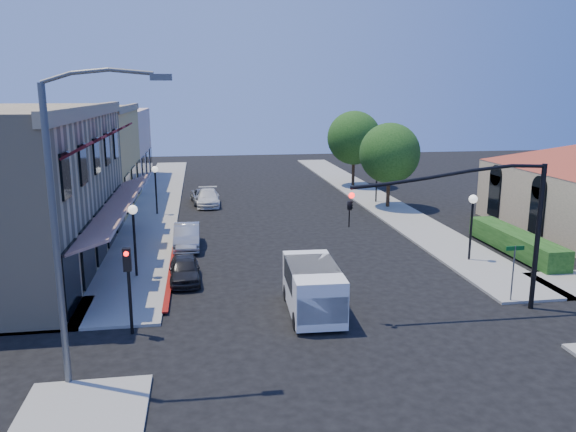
{
  "coord_description": "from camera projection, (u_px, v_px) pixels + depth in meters",
  "views": [
    {
      "loc": [
        -5.29,
        -18.47,
        8.78
      ],
      "look_at": [
        -1.01,
        8.84,
        2.6
      ],
      "focal_mm": 35.0,
      "sensor_mm": 36.0,
      "label": 1
    }
  ],
  "objects": [
    {
      "name": "cobra_streetlight",
      "position": [
        66.0,
        216.0,
        16.06
      ],
      "size": [
        3.6,
        0.25,
        9.31
      ],
      "color": "#595B5E",
      "rests_on": "ground"
    },
    {
      "name": "parked_car_d",
      "position": [
        204.0,
        197.0,
        44.7
      ],
      "size": [
        2.22,
        4.11,
        1.09
      ],
      "primitive_type": "imported",
      "rotation": [
        0.0,
        0.0,
        0.11
      ],
      "color": "gray",
      "rests_on": "ground"
    },
    {
      "name": "sidewalk_right",
      "position": [
        368.0,
        195.0,
        47.87
      ],
      "size": [
        3.5,
        50.0,
        0.12
      ],
      "primitive_type": "cube",
      "color": "gray",
      "rests_on": "ground"
    },
    {
      "name": "curb_red_strip",
      "position": [
        171.0,
        276.0,
        27.2
      ],
      "size": [
        0.25,
        10.0,
        0.06
      ],
      "primitive_type": "cube",
      "color": "maroon",
      "rests_on": "ground"
    },
    {
      "name": "ground",
      "position": [
        353.0,
        336.0,
        20.53
      ],
      "size": [
        120.0,
        120.0,
        0.0
      ],
      "primitive_type": "plane",
      "color": "black",
      "rests_on": "ground"
    },
    {
      "name": "hedge",
      "position": [
        515.0,
        253.0,
        30.97
      ],
      "size": [
        1.4,
        8.0,
        1.1
      ],
      "primitive_type": "cube",
      "color": "#174112",
      "rests_on": "ground"
    },
    {
      "name": "parked_car_a",
      "position": [
        185.0,
        269.0,
        26.31
      ],
      "size": [
        1.54,
        3.53,
        1.18
      ],
      "primitive_type": "imported",
      "rotation": [
        0.0,
        0.0,
        0.04
      ],
      "color": "black",
      "rests_on": "ground"
    },
    {
      "name": "street_tree_a",
      "position": [
        390.0,
        153.0,
        42.15
      ],
      "size": [
        4.56,
        4.56,
        6.48
      ],
      "color": "#322114",
      "rests_on": "ground"
    },
    {
      "name": "parked_car_c",
      "position": [
        208.0,
        198.0,
        43.77
      ],
      "size": [
        1.79,
        4.31,
        1.25
      ],
      "primitive_type": "imported",
      "rotation": [
        0.0,
        0.0,
        -0.01
      ],
      "color": "white",
      "rests_on": "ground"
    },
    {
      "name": "secondary_signal",
      "position": [
        128.0,
        275.0,
        20.17
      ],
      "size": [
        0.28,
        0.42,
        3.32
      ],
      "color": "black",
      "rests_on": "ground"
    },
    {
      "name": "lamppost_right_far",
      "position": [
        377.0,
        169.0,
        44.35
      ],
      "size": [
        0.44,
        0.44,
        3.57
      ],
      "color": "black",
      "rests_on": "ground"
    },
    {
      "name": "yellow_stucco_building",
      "position": [
        64.0,
        158.0,
        42.42
      ],
      "size": [
        10.0,
        12.0,
        7.6
      ],
      "primitive_type": "cube",
      "color": "tan",
      "rests_on": "ground"
    },
    {
      "name": "parked_car_b",
      "position": [
        187.0,
        236.0,
        31.98
      ],
      "size": [
        1.44,
        4.09,
        1.35
      ],
      "primitive_type": "imported",
      "rotation": [
        0.0,
        0.0,
        -0.0
      ],
      "color": "#A9ABAE",
      "rests_on": "ground"
    },
    {
      "name": "lamppost_right_near",
      "position": [
        472.0,
        211.0,
        28.93
      ],
      "size": [
        0.44,
        0.44,
        3.57
      ],
      "color": "black",
      "rests_on": "ground"
    },
    {
      "name": "sidewalk_left",
      "position": [
        158.0,
        201.0,
        45.22
      ],
      "size": [
        3.5,
        50.0,
        0.12
      ],
      "primitive_type": "cube",
      "color": "gray",
      "rests_on": "ground"
    },
    {
      "name": "street_tree_b",
      "position": [
        354.0,
        138.0,
        51.72
      ],
      "size": [
        4.94,
        4.94,
        7.02
      ],
      "color": "#322114",
      "rests_on": "ground"
    },
    {
      "name": "pink_stucco_building",
      "position": [
        93.0,
        147.0,
        54.06
      ],
      "size": [
        10.0,
        12.0,
        7.0
      ],
      "primitive_type": "cube",
      "color": "beige",
      "rests_on": "ground"
    },
    {
      "name": "lamppost_left_near",
      "position": [
        134.0,
        222.0,
        26.36
      ],
      "size": [
        0.44,
        0.44,
        3.57
      ],
      "color": "black",
      "rests_on": "ground"
    },
    {
      "name": "street_name_sign",
      "position": [
        514.0,
        264.0,
        23.41
      ],
      "size": [
        0.8,
        0.06,
        2.5
      ],
      "color": "#595B5E",
      "rests_on": "ground"
    },
    {
      "name": "lamppost_left_far",
      "position": [
        155.0,
        178.0,
        39.86
      ],
      "size": [
        0.44,
        0.44,
        3.57
      ],
      "color": "black",
      "rests_on": "ground"
    },
    {
      "name": "white_van",
      "position": [
        313.0,
        286.0,
        22.42
      ],
      "size": [
        2.12,
        4.55,
        1.99
      ],
      "color": "white",
      "rests_on": "ground"
    },
    {
      "name": "signal_mast_arm",
      "position": [
        490.0,
        213.0,
        21.96
      ],
      "size": [
        8.01,
        0.39,
        6.0
      ],
      "color": "black",
      "rests_on": "ground"
    }
  ]
}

